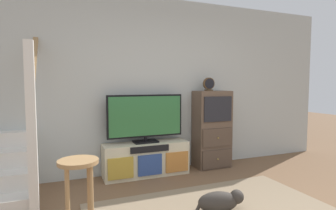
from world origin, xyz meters
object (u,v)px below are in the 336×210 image
at_px(desk_clock, 209,84).
at_px(dog, 221,201).
at_px(media_console, 146,159).
at_px(side_cabinet, 212,129).
at_px(bar_stool_near, 79,181).
at_px(television, 145,117).

distance_m(desk_clock, dog, 2.00).
bearing_deg(desk_clock, dog, -115.25).
xyz_separation_m(media_console, side_cabinet, (1.14, 0.01, 0.38)).
distance_m(desk_clock, bar_stool_near, 2.68).
xyz_separation_m(media_console, bar_stool_near, (-1.05, -1.44, 0.29)).
xyz_separation_m(media_console, dog, (0.39, -1.42, -0.13)).
distance_m(television, desk_clock, 1.16).
height_order(side_cabinet, dog, side_cabinet).
distance_m(media_console, television, 0.63).
distance_m(side_cabinet, dog, 1.69).
bearing_deg(bar_stool_near, desk_clock, 34.32).
relative_size(television, bar_stool_near, 1.58).
relative_size(side_cabinet, bar_stool_near, 1.73).
xyz_separation_m(desk_clock, bar_stool_near, (-2.10, -1.44, -0.83)).
height_order(media_console, bar_stool_near, bar_stool_near).
height_order(media_console, television, television).
xyz_separation_m(television, side_cabinet, (1.14, -0.01, -0.25)).
distance_m(television, dog, 1.68).
distance_m(television, bar_stool_near, 1.83).
xyz_separation_m(side_cabinet, dog, (-0.75, -1.43, -0.51)).
relative_size(media_console, dog, 2.38).
height_order(side_cabinet, bar_stool_near, side_cabinet).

